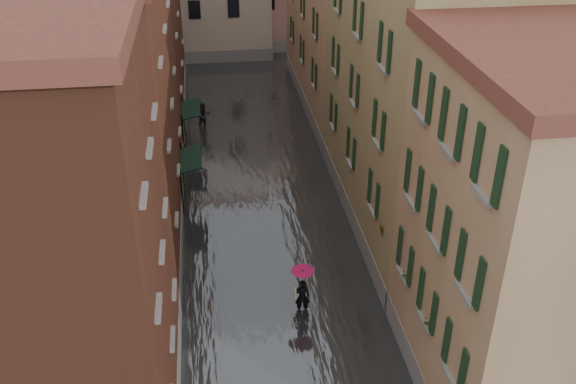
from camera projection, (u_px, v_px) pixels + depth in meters
ground at (292, 361)px, 23.19m from camera, size 120.00×120.00×0.00m
floodwater at (259, 185)px, 34.32m from camera, size 10.00×60.00×0.20m
building_left_near at (48, 263)px, 17.44m from camera, size 6.00×8.00×13.00m
building_left_mid at (99, 114)px, 27.03m from camera, size 6.00×14.00×12.50m
building_left_far at (127, 9)px, 39.56m from camera, size 6.00×16.00×14.00m
building_right_near at (530, 247)px, 19.41m from camera, size 6.00×8.00×11.50m
building_right_mid at (421, 93)px, 28.49m from camera, size 6.00×14.00×13.00m
building_right_far at (348, 21)px, 41.77m from camera, size 6.00×16.00×11.50m
awning_near at (190, 160)px, 31.68m from camera, size 1.09×2.73×2.80m
awning_far at (190, 110)px, 37.27m from camera, size 1.09×2.91×2.80m
window_planters at (408, 267)px, 22.27m from camera, size 0.59×6.36×0.84m
pedestrian_main at (302, 288)px, 24.89m from camera, size 0.92×0.92×2.06m
pedestrian_far at (204, 116)px, 40.52m from camera, size 1.06×0.96×1.77m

